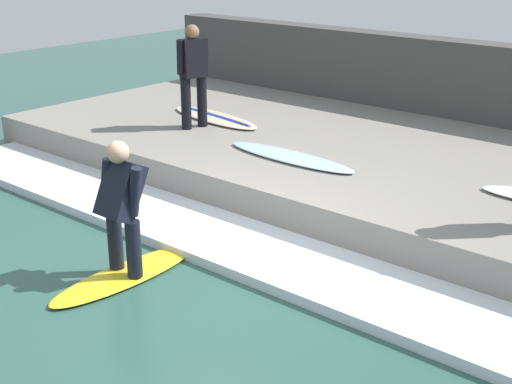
{
  "coord_description": "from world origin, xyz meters",
  "views": [
    {
      "loc": [
        -4.64,
        -4.48,
        3.25
      ],
      "look_at": [
        0.66,
        0.0,
        0.7
      ],
      "focal_mm": 50.0,
      "sensor_mm": 36.0,
      "label": 1
    }
  ],
  "objects_px": {
    "surfer_waiting_far": "(193,71)",
    "surfboard_waiting_far": "(215,117)",
    "surfer_riding": "(121,202)",
    "surfboard_spare": "(290,157)",
    "surfboard_riding": "(126,274)"
  },
  "relations": [
    {
      "from": "surfer_waiting_far",
      "to": "surfboard_waiting_far",
      "type": "distance_m",
      "value": 1.0
    },
    {
      "from": "surfer_riding",
      "to": "surfboard_waiting_far",
      "type": "distance_m",
      "value": 4.5
    },
    {
      "from": "surfboard_spare",
      "to": "surfboard_waiting_far",
      "type": "bearing_deg",
      "value": 67.96
    },
    {
      "from": "surfer_riding",
      "to": "surfer_waiting_far",
      "type": "relative_size",
      "value": 0.89
    },
    {
      "from": "surfboard_riding",
      "to": "surfboard_waiting_far",
      "type": "height_order",
      "value": "surfboard_waiting_far"
    },
    {
      "from": "surfer_riding",
      "to": "surfboard_waiting_far",
      "type": "xyz_separation_m",
      "value": [
        3.81,
        2.37,
        -0.29
      ]
    },
    {
      "from": "surfboard_riding",
      "to": "surfboard_spare",
      "type": "xyz_separation_m",
      "value": [
        2.94,
        0.21,
        0.49
      ]
    },
    {
      "from": "surfboard_waiting_far",
      "to": "surfboard_spare",
      "type": "relative_size",
      "value": 0.99
    },
    {
      "from": "surfboard_waiting_far",
      "to": "surfboard_riding",
      "type": "bearing_deg",
      "value": -148.12
    },
    {
      "from": "surfer_waiting_far",
      "to": "surfboard_spare",
      "type": "distance_m",
      "value": 2.23
    },
    {
      "from": "surfboard_riding",
      "to": "surfboard_spare",
      "type": "height_order",
      "value": "surfboard_spare"
    },
    {
      "from": "surfboard_waiting_far",
      "to": "surfer_waiting_far",
      "type": "bearing_deg",
      "value": -168.5
    },
    {
      "from": "surfboard_riding",
      "to": "surfer_waiting_far",
      "type": "height_order",
      "value": "surfer_waiting_far"
    },
    {
      "from": "surfboard_waiting_far",
      "to": "surfboard_spare",
      "type": "xyz_separation_m",
      "value": [
        -0.87,
        -2.16,
        -0.0
      ]
    },
    {
      "from": "surfer_waiting_far",
      "to": "surfboard_waiting_far",
      "type": "xyz_separation_m",
      "value": [
        0.56,
        0.11,
        -0.82
      ]
    }
  ]
}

